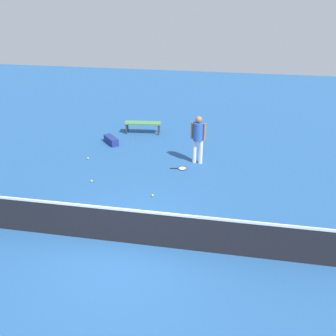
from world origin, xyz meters
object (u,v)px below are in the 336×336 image
Objects in this scene: tennis_racket_near_player at (182,168)px; tennis_ball_by_net at (58,203)px; tennis_ball_near_player at (91,181)px; courtside_bench at (143,124)px; player_near_side at (198,136)px; tennis_ball_midcourt at (53,218)px; tennis_ball_baseline at (88,158)px; tennis_ball_stray_right at (122,225)px; equipment_bag at (111,140)px; tennis_ball_stray_left at (152,195)px.

tennis_ball_by_net reaches higher than tennis_racket_near_player.
courtside_bench is at bearing -97.62° from tennis_ball_near_player.
tennis_ball_midcourt is (3.40, 4.11, -0.98)m from player_near_side.
tennis_ball_by_net is (3.13, 2.84, 0.02)m from tennis_racket_near_player.
tennis_ball_baseline is 1.00× the size of tennis_ball_stray_right.
tennis_ball_stray_right is at bearing 128.01° from tennis_ball_near_player.
courtside_bench reaches higher than equipment_bag.
tennis_ball_midcourt is at bearing 82.81° from tennis_ball_near_player.
player_near_side is 4.45m from tennis_ball_stray_right.
tennis_ball_midcourt is (-0.20, 0.72, 0.00)m from tennis_ball_by_net.
tennis_ball_near_player is 2.14m from tennis_ball_midcourt.
tennis_ball_midcourt is at bearing 105.47° from tennis_ball_by_net.
tennis_ball_near_player is 0.04× the size of courtside_bench.
equipment_bag is at bearing -56.01° from tennis_ball_stray_left.
player_near_side is 3.80m from equipment_bag.
tennis_ball_midcourt is at bearing 97.19° from tennis_ball_baseline.
tennis_racket_near_player is (0.46, 0.55, -1.00)m from player_near_side.
tennis_ball_near_player and tennis_ball_baseline have the same top height.
tennis_ball_stray_right is at bearing -178.95° from tennis_ball_midcourt.
player_near_side is 25.76× the size of tennis_ball_baseline.
tennis_ball_near_player and tennis_ball_midcourt have the same top height.
tennis_ball_near_player is at bearing -108.29° from tennis_ball_by_net.
tennis_ball_stray_left is at bearing -145.68° from tennis_ball_midcourt.
tennis_ball_baseline is at bearing 77.24° from equipment_bag.
tennis_ball_stray_right is (-1.90, -0.03, 0.00)m from tennis_ball_midcourt.
tennis_ball_baseline is 3.52m from tennis_ball_stray_left.
tennis_racket_near_player is 9.17× the size of tennis_ball_by_net.
tennis_racket_near_player is 4.23m from tennis_ball_by_net.
courtside_bench is at bearing -80.92° from tennis_ball_stray_right.
tennis_ball_baseline is (3.87, 0.39, -0.98)m from player_near_side.
equipment_bag is at bearing -102.76° from tennis_ball_baseline.
tennis_racket_near_player is 3.67m from tennis_ball_stray_right.
tennis_ball_baseline is at bearing 64.93° from courtside_bench.
tennis_ball_stray_right is (-1.63, 2.09, 0.00)m from tennis_ball_near_player.
tennis_ball_midcourt and tennis_ball_stray_left have the same top height.
equipment_bag reaches higher than tennis_ball_baseline.
tennis_ball_by_net is at bearing 95.16° from tennis_ball_baseline.
tennis_ball_baseline is 4.38m from tennis_ball_stray_right.
tennis_racket_near_player is 2.04m from tennis_ball_stray_left.
player_near_side is 5.42m from tennis_ball_midcourt.
tennis_ball_stray_right is 0.08× the size of equipment_bag.
tennis_ball_near_player is at bearing 82.38° from courtside_bench.
tennis_ball_stray_right is 5.61m from equipment_bag.
player_near_side reaches higher than tennis_ball_by_net.
tennis_ball_midcourt is 6.62m from courtside_bench.
tennis_ball_by_net is 1.00× the size of tennis_ball_baseline.
courtside_bench is at bearing -97.48° from tennis_ball_midcourt.
equipment_bag is (-0.35, -1.55, 0.11)m from tennis_ball_baseline.
equipment_bag reaches higher than tennis_ball_near_player.
courtside_bench is at bearing -73.27° from tennis_ball_stray_left.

